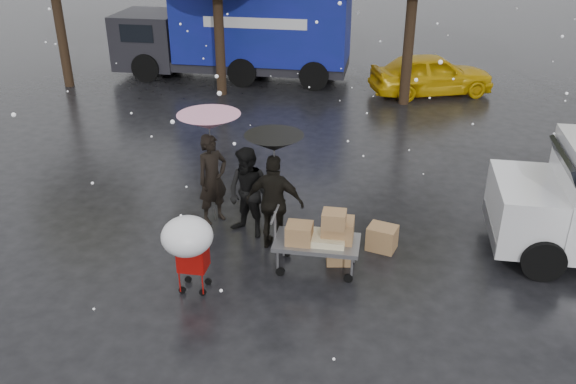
% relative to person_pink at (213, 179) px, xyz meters
% --- Properties ---
extents(ground, '(90.00, 90.00, 0.00)m').
position_rel_person_pink_xyz_m(ground, '(1.32, -1.52, -0.94)').
color(ground, black).
rests_on(ground, ground).
extents(person_pink, '(0.78, 0.82, 1.88)m').
position_rel_person_pink_xyz_m(person_pink, '(0.00, 0.00, 0.00)').
color(person_pink, black).
rests_on(person_pink, ground).
extents(person_middle, '(1.09, 1.00, 1.81)m').
position_rel_person_pink_xyz_m(person_middle, '(0.83, -0.44, -0.03)').
color(person_middle, black).
rests_on(person_middle, ground).
extents(person_black, '(1.12, 0.52, 1.88)m').
position_rel_person_pink_xyz_m(person_black, '(1.42, -0.80, -0.00)').
color(person_black, black).
rests_on(person_black, ground).
extents(umbrella_pink, '(1.23, 1.23, 2.30)m').
position_rel_person_pink_xyz_m(umbrella_pink, '(0.00, 0.00, 1.21)').
color(umbrella_pink, '#4C4C4C').
rests_on(umbrella_pink, ground).
extents(umbrella_black, '(1.07, 1.07, 2.28)m').
position_rel_person_pink_xyz_m(umbrella_black, '(1.42, -0.80, 1.18)').
color(umbrella_black, '#4C4C4C').
rests_on(umbrella_black, ground).
extents(vendor_cart, '(1.52, 0.80, 1.27)m').
position_rel_person_pink_xyz_m(vendor_cart, '(2.38, -1.44, -0.21)').
color(vendor_cart, slate).
rests_on(vendor_cart, ground).
extents(shopping_cart, '(0.84, 0.84, 1.46)m').
position_rel_person_pink_xyz_m(shopping_cart, '(0.34, -2.56, 0.13)').
color(shopping_cart, '#AB0D09').
rests_on(shopping_cart, ground).
extents(blue_truck, '(8.30, 2.60, 3.50)m').
position_rel_person_pink_xyz_m(blue_truck, '(-2.04, 10.61, 0.82)').
color(blue_truck, navy).
rests_on(blue_truck, ground).
extents(box_ground_near, '(0.62, 0.54, 0.47)m').
position_rel_person_pink_xyz_m(box_ground_near, '(3.43, -0.54, -0.70)').
color(box_ground_near, '#936540').
rests_on(box_ground_near, ground).
extents(box_ground_far, '(0.50, 0.41, 0.35)m').
position_rel_person_pink_xyz_m(box_ground_far, '(2.67, -1.16, -0.76)').
color(box_ground_far, '#936540').
rests_on(box_ground_far, ground).
extents(yellow_taxi, '(4.33, 2.88, 1.37)m').
position_rel_person_pink_xyz_m(yellow_taxi, '(4.68, 9.65, -0.25)').
color(yellow_taxi, gold).
rests_on(yellow_taxi, ground).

